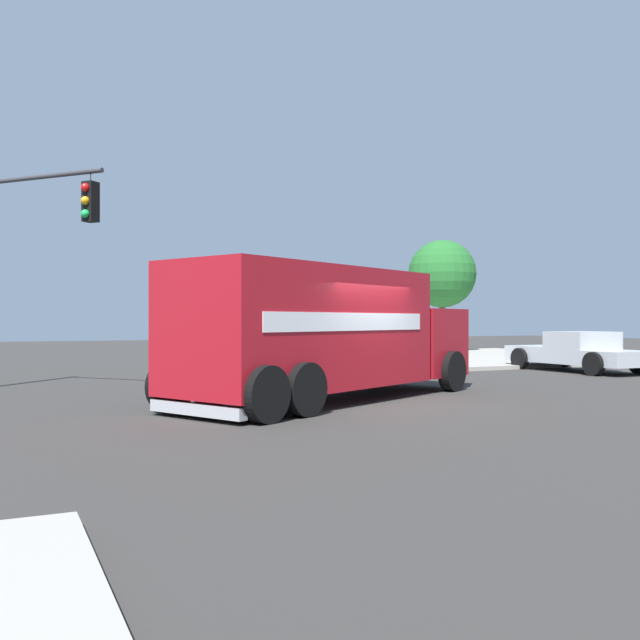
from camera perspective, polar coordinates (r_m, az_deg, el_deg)
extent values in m
plane|color=#33302D|center=(14.80, 4.25, -6.86)|extent=(100.00, 100.00, 0.00)
cube|color=#9E998E|center=(32.86, 12.83, -2.99)|extent=(12.81, 12.81, 0.14)
cube|color=#AD141E|center=(14.58, -1.14, -0.63)|extent=(6.74, 4.99, 2.51)
cube|color=#AD141E|center=(18.10, 7.41, -1.81)|extent=(2.78, 3.00, 1.70)
cube|color=black|center=(18.84, 8.73, -0.70)|extent=(0.98, 1.84, 0.88)
cube|color=#B2B2B7|center=(12.45, -10.15, -7.26)|extent=(1.21, 2.15, 0.21)
cube|color=white|center=(15.37, -4.64, -0.13)|extent=(4.76, 2.41, 0.36)
cube|color=white|center=(13.85, 2.75, -0.14)|extent=(4.76, 2.41, 0.36)
cylinder|color=black|center=(18.76, 4.06, -3.89)|extent=(1.02, 0.70, 1.00)
cylinder|color=black|center=(17.50, 10.83, -4.16)|extent=(1.02, 0.70, 1.00)
cylinder|color=black|center=(14.34, -8.99, -5.07)|extent=(1.02, 0.70, 1.00)
cylinder|color=black|center=(12.65, -1.26, -5.75)|extent=(1.02, 0.70, 1.00)
cylinder|color=black|center=(13.65, -12.23, -5.33)|extent=(1.02, 0.70, 1.00)
cylinder|color=black|center=(11.86, -4.49, -6.13)|extent=(1.02, 0.70, 1.00)
cylinder|color=#38383D|center=(18.72, -22.20, 10.85)|extent=(2.72, 3.09, 0.12)
cylinder|color=#38383D|center=(17.57, -18.38, 11.15)|extent=(0.03, 0.03, 0.25)
cube|color=black|center=(17.46, -18.38, 9.22)|extent=(0.42, 0.42, 0.95)
sphere|color=red|center=(17.39, -18.78, 10.31)|extent=(0.20, 0.20, 0.20)
sphere|color=#EFA314|center=(17.33, -18.78, 9.31)|extent=(0.20, 0.20, 0.20)
sphere|color=#19CC4C|center=(17.29, -18.78, 8.29)|extent=(0.20, 0.20, 0.20)
cube|color=#B7BABF|center=(24.24, 23.49, -2.94)|extent=(1.97, 1.52, 0.50)
cube|color=#B7BABF|center=(25.32, 20.79, -2.14)|extent=(1.97, 1.72, 1.10)
cube|color=black|center=(25.31, 20.79, -1.48)|extent=(1.81, 1.45, 0.48)
cube|color=#B7BABF|center=(26.66, 17.95, -2.63)|extent=(1.97, 2.02, 0.55)
cylinder|color=black|center=(25.09, 24.80, -3.19)|extent=(0.25, 0.76, 0.76)
cylinder|color=black|center=(23.60, 21.62, -3.39)|extent=(0.25, 0.76, 0.76)
cylinder|color=black|center=(27.44, 19.33, -2.92)|extent=(0.25, 0.76, 0.76)
cylinder|color=black|center=(26.09, 16.15, -3.07)|extent=(0.25, 0.76, 0.76)
cylinder|color=navy|center=(33.21, 5.41, -2.11)|extent=(0.14, 0.14, 0.84)
cylinder|color=navy|center=(33.10, 5.19, -2.11)|extent=(0.14, 0.14, 0.84)
cube|color=#3359B2|center=(33.14, 5.30, -0.83)|extent=(0.38, 0.29, 0.63)
sphere|color=#936B4C|center=(33.14, 5.30, -0.09)|extent=(0.23, 0.23, 0.23)
cylinder|color=#3359B2|center=(33.29, 5.57, -0.78)|extent=(0.09, 0.09, 0.57)
cylinder|color=#3359B2|center=(32.99, 5.02, -0.78)|extent=(0.09, 0.09, 0.57)
cube|color=silver|center=(40.07, 11.74, -1.68)|extent=(0.08, 0.04, 0.95)
cube|color=silver|center=(39.96, 11.54, -1.68)|extent=(0.08, 0.04, 0.95)
cube|color=silver|center=(39.86, 11.33, -1.69)|extent=(0.08, 0.04, 0.95)
cube|color=silver|center=(39.75, 11.12, -1.69)|extent=(0.08, 0.04, 0.95)
cube|color=silver|center=(39.64, 10.91, -1.69)|extent=(0.08, 0.04, 0.95)
cube|color=silver|center=(39.54, 10.70, -1.70)|extent=(0.08, 0.04, 0.95)
cube|color=silver|center=(39.43, 10.49, -1.70)|extent=(0.08, 0.04, 0.95)
cube|color=silver|center=(39.33, 10.28, -1.71)|extent=(0.08, 0.04, 0.95)
cube|color=silver|center=(39.22, 10.06, -1.71)|extent=(0.08, 0.04, 0.95)
cube|color=silver|center=(39.12, 9.85, -1.72)|extent=(0.08, 0.04, 0.95)
cube|color=silver|center=(39.01, 9.63, -1.72)|extent=(0.08, 0.04, 0.95)
cube|color=silver|center=(38.91, 9.42, -1.73)|extent=(0.08, 0.04, 0.95)
cube|color=silver|center=(38.81, 9.20, -1.73)|extent=(0.08, 0.04, 0.95)
cube|color=silver|center=(38.71, 8.98, -1.73)|extent=(0.08, 0.04, 0.95)
cube|color=silver|center=(38.61, 8.76, -1.74)|extent=(0.08, 0.04, 0.95)
cube|color=silver|center=(38.51, 8.54, -1.74)|extent=(0.08, 0.04, 0.95)
cube|color=silver|center=(38.41, 8.31, -1.75)|extent=(0.08, 0.04, 0.95)
cube|color=silver|center=(38.31, 8.09, -1.75)|extent=(0.08, 0.04, 0.95)
cube|color=silver|center=(38.21, 7.86, -1.76)|extent=(0.08, 0.04, 0.95)
cube|color=silver|center=(38.11, 7.64, -1.76)|extent=(0.08, 0.04, 0.95)
cube|color=silver|center=(38.01, 7.41, -1.77)|extent=(0.08, 0.04, 0.95)
cube|color=silver|center=(37.92, 7.18, -1.77)|extent=(0.08, 0.04, 0.95)
cube|color=silver|center=(37.82, 6.95, -1.77)|extent=(0.08, 0.04, 0.95)
cube|color=silver|center=(37.72, 6.72, -1.78)|extent=(0.08, 0.04, 0.95)
cube|color=silver|center=(37.63, 6.49, -1.78)|extent=(0.08, 0.04, 0.95)
cube|color=silver|center=(37.53, 6.25, -1.79)|extent=(0.08, 0.04, 0.95)
cube|color=silver|center=(37.44, 6.02, -1.79)|extent=(0.08, 0.04, 0.95)
cube|color=silver|center=(37.35, 5.78, -1.80)|extent=(0.08, 0.04, 0.95)
cube|color=silver|center=(37.25, 5.54, -1.80)|extent=(0.08, 0.04, 0.95)
cube|color=silver|center=(37.16, 5.31, -1.81)|extent=(0.08, 0.04, 0.95)
cube|color=silver|center=(37.07, 5.07, -1.81)|extent=(0.08, 0.04, 0.95)
cube|color=silver|center=(36.98, 4.83, -1.81)|extent=(0.08, 0.04, 0.95)
cube|color=silver|center=(36.89, 4.58, -1.82)|extent=(0.08, 0.04, 0.95)
cube|color=silver|center=(36.80, 4.34, -1.82)|extent=(0.08, 0.04, 0.95)
cube|color=silver|center=(36.71, 4.10, -1.83)|extent=(0.08, 0.04, 0.95)
cube|color=silver|center=(36.62, 3.85, -1.83)|extent=(0.08, 0.04, 0.95)
cube|color=silver|center=(36.54, 3.60, -1.84)|extent=(0.08, 0.04, 0.95)
cube|color=silver|center=(36.45, 3.36, -1.84)|extent=(0.08, 0.04, 0.95)
cube|color=silver|center=(36.36, 3.11, -1.84)|extent=(0.08, 0.04, 0.95)
cube|color=silver|center=(36.28, 2.86, -1.85)|extent=(0.08, 0.04, 0.95)
cube|color=silver|center=(36.19, 2.61, -1.85)|extent=(0.08, 0.04, 0.95)
cube|color=silver|center=(36.11, 2.35, -1.86)|extent=(0.08, 0.04, 0.95)
cube|color=silver|center=(36.03, 2.10, -1.86)|extent=(0.08, 0.04, 0.95)
cube|color=silver|center=(35.94, 1.85, -1.87)|extent=(0.08, 0.04, 0.95)
cube|color=silver|center=(37.88, 7.05, -1.41)|extent=(7.84, 0.03, 0.07)
cube|color=silver|center=(37.89, 7.05, -2.06)|extent=(7.84, 0.03, 0.07)
cylinder|color=brown|center=(37.07, 10.04, -0.42)|extent=(0.32, 0.32, 2.75)
sphere|color=#236628|center=(37.15, 10.04, 3.77)|extent=(3.58, 3.58, 3.58)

